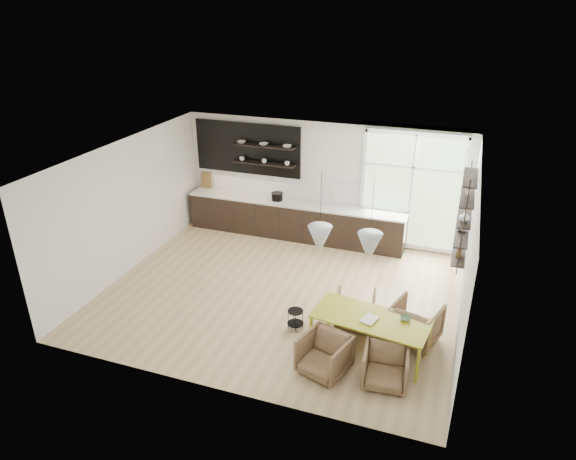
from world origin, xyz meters
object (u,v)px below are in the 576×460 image
object	(u,v)px
armchair_back_right	(415,323)
wire_stool	(295,317)
armchair_front_left	(324,355)
armchair_back_left	(355,310)
armchair_front_right	(386,366)
dining_table	(371,320)

from	to	relation	value
armchair_back_right	wire_stool	bearing A→B (deg)	26.34
armchair_front_left	armchair_back_right	bearing A→B (deg)	62.91
armchair_back_left	armchair_front_left	xyz separation A→B (m)	(-0.19, -1.45, 0.01)
armchair_back_left	armchair_front_left	bearing A→B (deg)	73.98
armchair_front_right	armchair_front_left	bearing A→B (deg)	178.29
armchair_back_right	armchair_front_left	bearing A→B (deg)	63.07
armchair_front_right	wire_stool	bearing A→B (deg)	147.32
armchair_back_right	armchair_back_left	bearing A→B (deg)	10.89
dining_table	wire_stool	size ratio (longest dim) A/B	5.29
armchair_front_right	wire_stool	world-z (taller)	armchair_front_right
dining_table	armchair_front_left	size ratio (longest dim) A/B	2.75
armchair_back_right	armchair_front_right	distance (m)	1.30
dining_table	armchair_back_left	distance (m)	0.87
armchair_front_left	armchair_front_right	size ratio (longest dim) A/B	1.04
armchair_back_right	armchair_front_right	bearing A→B (deg)	93.43
armchair_back_right	wire_stool	world-z (taller)	armchair_back_right
dining_table	armchair_back_left	size ratio (longest dim) A/B	2.80
armchair_front_left	armchair_front_right	bearing A→B (deg)	20.66
armchair_front_left	wire_stool	distance (m)	1.28
dining_table	armchair_front_left	world-z (taller)	dining_table
armchair_back_left	armchair_front_right	size ratio (longest dim) A/B	1.02
armchair_back_right	armchair_front_left	xyz separation A→B (m)	(-1.28, -1.33, -0.03)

